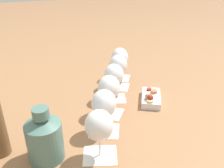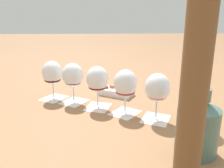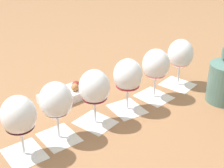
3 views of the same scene
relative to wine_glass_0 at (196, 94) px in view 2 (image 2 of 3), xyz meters
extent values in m
plane|color=#936642|center=(0.29, -0.16, -0.12)|extent=(8.00, 8.00, 0.00)
cube|color=silver|center=(0.00, 0.00, -0.12)|extent=(0.13, 0.14, 0.00)
cube|color=silver|center=(0.12, -0.06, -0.12)|extent=(0.14, 0.15, 0.00)
cube|color=silver|center=(0.24, -0.12, -0.12)|extent=(0.15, 0.15, 0.00)
cube|color=silver|center=(0.35, -0.19, -0.12)|extent=(0.13, 0.14, 0.00)
cube|color=silver|center=(0.46, -0.26, -0.12)|extent=(0.15, 0.15, 0.00)
cube|color=silver|center=(0.56, -0.32, -0.12)|extent=(0.15, 0.15, 0.00)
cylinder|color=white|center=(0.00, 0.00, -0.12)|extent=(0.07, 0.07, 0.01)
cylinder|color=white|center=(0.00, 0.00, -0.08)|extent=(0.01, 0.01, 0.07)
ellipsoid|color=white|center=(0.00, 0.00, 0.01)|extent=(0.09, 0.09, 0.11)
ellipsoid|color=pink|center=(0.00, 0.00, -0.02)|extent=(0.08, 0.08, 0.04)
cylinder|color=white|center=(0.12, -0.06, -0.12)|extent=(0.07, 0.07, 0.01)
cylinder|color=white|center=(0.12, -0.06, -0.08)|extent=(0.01, 0.01, 0.07)
ellipsoid|color=white|center=(0.12, -0.06, 0.01)|extent=(0.09, 0.09, 0.11)
ellipsoid|color=#D85D67|center=(0.12, -0.06, -0.02)|extent=(0.08, 0.08, 0.04)
cylinder|color=white|center=(0.24, -0.12, -0.12)|extent=(0.07, 0.07, 0.01)
cylinder|color=white|center=(0.24, -0.12, -0.08)|extent=(0.01, 0.01, 0.07)
ellipsoid|color=white|center=(0.24, -0.12, 0.01)|extent=(0.09, 0.09, 0.11)
ellipsoid|color=maroon|center=(0.24, -0.12, -0.03)|extent=(0.08, 0.08, 0.02)
cylinder|color=white|center=(0.35, -0.19, -0.12)|extent=(0.07, 0.07, 0.01)
cylinder|color=white|center=(0.35, -0.19, -0.08)|extent=(0.01, 0.01, 0.07)
ellipsoid|color=white|center=(0.35, -0.19, 0.01)|extent=(0.09, 0.09, 0.11)
ellipsoid|color=maroon|center=(0.35, -0.19, -0.03)|extent=(0.08, 0.08, 0.02)
cylinder|color=white|center=(0.46, -0.26, -0.12)|extent=(0.07, 0.07, 0.01)
cylinder|color=white|center=(0.46, -0.26, -0.08)|extent=(0.01, 0.01, 0.07)
ellipsoid|color=white|center=(0.46, -0.26, 0.01)|extent=(0.09, 0.09, 0.11)
ellipsoid|color=#4D1524|center=(0.46, -0.26, -0.02)|extent=(0.08, 0.08, 0.04)
cylinder|color=white|center=(0.56, -0.32, -0.12)|extent=(0.07, 0.07, 0.01)
cylinder|color=white|center=(0.56, -0.32, -0.08)|extent=(0.01, 0.01, 0.07)
ellipsoid|color=white|center=(0.56, -0.32, 0.01)|extent=(0.09, 0.09, 0.11)
ellipsoid|color=black|center=(0.56, -0.32, -0.03)|extent=(0.08, 0.08, 0.03)
cylinder|color=#4C7066|center=(0.06, 0.17, -0.05)|extent=(0.12, 0.12, 0.14)
cone|color=#4C7066|center=(0.06, 0.17, 0.03)|extent=(0.12, 0.12, 0.02)
cylinder|color=#4C7066|center=(0.06, 0.17, 0.06)|extent=(0.05, 0.05, 0.03)
cube|color=silver|center=(0.26, -0.35, -0.10)|extent=(0.19, 0.16, 0.03)
cylinder|color=#DBB775|center=(0.21, -0.32, -0.08)|extent=(0.03, 0.03, 0.01)
cylinder|color=#B2703D|center=(0.28, -0.38, -0.08)|extent=(0.03, 0.03, 0.01)
cylinder|color=maroon|center=(0.31, -0.37, -0.08)|extent=(0.02, 0.02, 0.01)
sphere|color=#B2703D|center=(0.23, -0.32, -0.07)|extent=(0.03, 0.03, 0.03)
sphere|color=maroon|center=(0.22, -0.32, -0.07)|extent=(0.03, 0.03, 0.03)
cylinder|color=brown|center=(0.14, 0.31, 0.24)|extent=(0.06, 0.06, 0.73)
camera|label=1|loc=(-0.60, 0.19, 0.47)|focal=38.00mm
camera|label=2|loc=(0.33, 0.77, 0.27)|focal=38.00mm
camera|label=3|loc=(1.18, 0.18, 0.49)|focal=55.00mm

